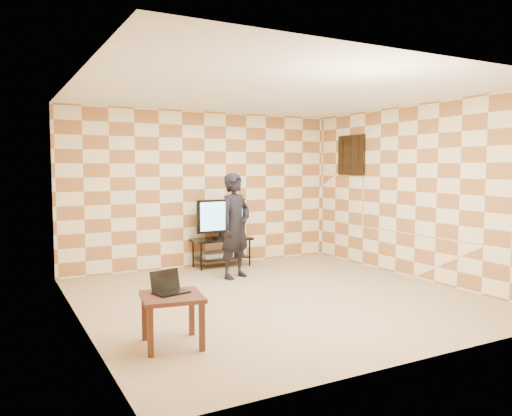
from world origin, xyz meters
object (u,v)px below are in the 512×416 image
at_px(tv_stand, 222,246).
at_px(person, 235,226).
at_px(tv, 221,217).
at_px(side_table, 172,304).

height_order(tv_stand, person, person).
height_order(tv, side_table, tv).
distance_m(tv_stand, person, 1.04).
distance_m(tv, person, 0.94).
relative_size(tv, side_table, 1.42).
height_order(tv, person, person).
relative_size(tv_stand, side_table, 1.58).
xyz_separation_m(tv, person, (-0.18, -0.92, -0.06)).
bearing_deg(side_table, tv_stand, 58.69).
height_order(tv_stand, tv, tv).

